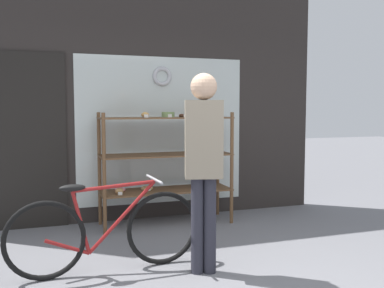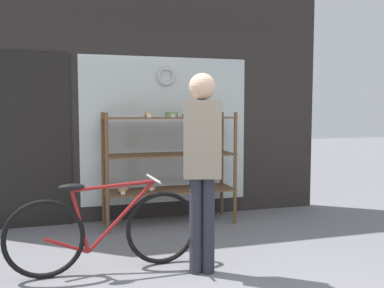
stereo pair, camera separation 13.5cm
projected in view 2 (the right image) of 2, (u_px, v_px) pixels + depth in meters
The scene contains 4 objects.
storefront_facade at pixel (147, 74), 5.51m from camera, with size 4.77×0.13×3.87m.
display_case at pixel (170, 155), 5.28m from camera, with size 1.61×0.51×1.40m.
bicycle at pixel (105, 231), 3.76m from camera, with size 1.71×0.46×0.81m.
pedestrian at pixel (202, 156), 3.66m from camera, with size 0.36×0.26×1.73m.
Camera 2 is at (-1.09, -2.82, 1.43)m, focal length 40.00 mm.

